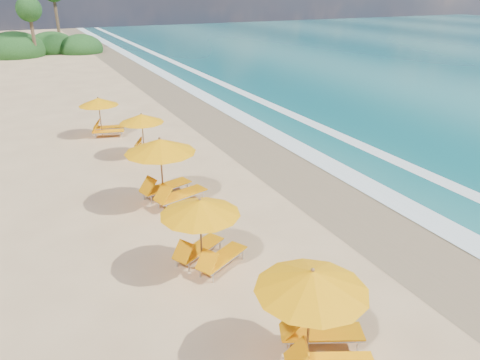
{
  "coord_description": "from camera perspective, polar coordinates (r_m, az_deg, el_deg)",
  "views": [
    {
      "loc": [
        -6.23,
        -12.99,
        7.32
      ],
      "look_at": [
        0.0,
        0.0,
        1.2
      ],
      "focal_mm": 34.4,
      "sensor_mm": 36.0,
      "label": 1
    }
  ],
  "objects": [
    {
      "name": "surf_foam",
      "position": [
        19.73,
        17.83,
        0.16
      ],
      "size": [
        4.0,
        160.0,
        0.01
      ],
      "color": "white",
      "rests_on": "ground"
    },
    {
      "name": "station_4",
      "position": [
        21.55,
        -11.56,
        5.88
      ],
      "size": [
        2.52,
        2.44,
        2.04
      ],
      "rotation": [
        0.0,
        0.0,
        -0.25
      ],
      "color": "olive",
      "rests_on": "ground"
    },
    {
      "name": "station_3",
      "position": [
        16.5,
        -9.14,
        1.75
      ],
      "size": [
        3.17,
        3.09,
        2.53
      ],
      "rotation": [
        0.0,
        0.0,
        0.29
      ],
      "color": "olive",
      "rests_on": "ground"
    },
    {
      "name": "ground",
      "position": [
        16.16,
        0.0,
        -3.92
      ],
      "size": [
        160.0,
        160.0,
        0.0
      ],
      "primitive_type": "plane",
      "color": "tan",
      "rests_on": "ground"
    },
    {
      "name": "wet_sand",
      "position": [
        18.08,
        11.51,
        -1.34
      ],
      "size": [
        4.0,
        160.0,
        0.01
      ],
      "primitive_type": "cube",
      "color": "#886F51",
      "rests_on": "ground"
    },
    {
      "name": "station_2",
      "position": [
        12.61,
        -4.39,
        -5.93
      ],
      "size": [
        2.94,
        2.94,
        2.2
      ],
      "rotation": [
        0.0,
        0.0,
        0.51
      ],
      "color": "olive",
      "rests_on": "ground"
    },
    {
      "name": "station_1",
      "position": [
        9.71,
        9.72,
        -15.71
      ],
      "size": [
        3.04,
        3.01,
        2.32
      ],
      "rotation": [
        0.0,
        0.0,
        -0.42
      ],
      "color": "olive",
      "rests_on": "ground"
    },
    {
      "name": "station_5",
      "position": [
        25.16,
        -16.63,
        7.88
      ],
      "size": [
        2.54,
        2.45,
        2.06
      ],
      "rotation": [
        0.0,
        0.0,
        -0.24
      ],
      "color": "olive",
      "rests_on": "ground"
    }
  ]
}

